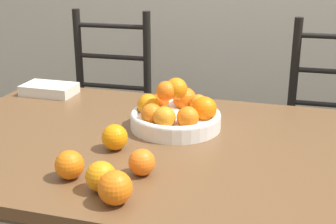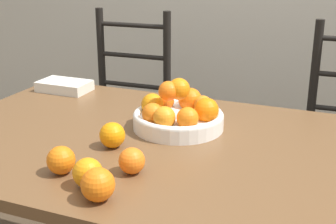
{
  "view_description": "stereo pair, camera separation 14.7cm",
  "coord_description": "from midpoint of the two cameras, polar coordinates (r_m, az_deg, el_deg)",
  "views": [
    {
      "loc": [
        0.33,
        -1.29,
        1.34
      ],
      "look_at": [
        -0.06,
        0.04,
        0.86
      ],
      "focal_mm": 50.0,
      "sensor_mm": 36.0,
      "label": 1
    },
    {
      "loc": [
        0.47,
        -1.24,
        1.34
      ],
      "look_at": [
        -0.06,
        0.04,
        0.86
      ],
      "focal_mm": 50.0,
      "sensor_mm": 36.0,
      "label": 2
    }
  ],
  "objects": [
    {
      "name": "dining_table",
      "position": [
        1.49,
        4.44,
        -7.48
      ],
      "size": [
        1.66,
        0.96,
        0.77
      ],
      "color": "brown",
      "rests_on": "ground_plane"
    },
    {
      "name": "orange_loose_4",
      "position": [
        1.27,
        -9.7,
        -5.88
      ],
      "size": [
        0.08,
        0.08,
        0.08
      ],
      "color": "orange",
      "rests_on": "dining_table"
    },
    {
      "name": "chair_left",
      "position": [
        2.44,
        -3.69,
        -1.06
      ],
      "size": [
        0.43,
        0.41,
        1.05
      ],
      "rotation": [
        0.0,
        0.0,
        0.03
      ],
      "color": "black",
      "rests_on": "ground_plane"
    },
    {
      "name": "orange_loose_2",
      "position": [
        1.25,
        -1.08,
        -6.05
      ],
      "size": [
        0.07,
        0.07,
        0.07
      ],
      "color": "orange",
      "rests_on": "dining_table"
    },
    {
      "name": "orange_loose_3",
      "position": [
        1.19,
        -6.28,
        -7.47
      ],
      "size": [
        0.08,
        0.08,
        0.08
      ],
      "color": "orange",
      "rests_on": "dining_table"
    },
    {
      "name": "book_stack",
      "position": [
        2.01,
        -10.49,
        3.11
      ],
      "size": [
        0.21,
        0.13,
        0.04
      ],
      "color": "silver",
      "rests_on": "dining_table"
    },
    {
      "name": "fruit_bowl",
      "position": [
        1.56,
        3.96,
        -0.21
      ],
      "size": [
        0.3,
        0.3,
        0.17
      ],
      "color": "white",
      "rests_on": "dining_table"
    },
    {
      "name": "orange_loose_1",
      "position": [
        1.12,
        -4.83,
        -8.91
      ],
      "size": [
        0.08,
        0.08,
        0.08
      ],
      "color": "orange",
      "rests_on": "dining_table"
    },
    {
      "name": "orange_loose_0",
      "position": [
        1.41,
        -3.87,
        -2.88
      ],
      "size": [
        0.08,
        0.08,
        0.08
      ],
      "color": "orange",
      "rests_on": "dining_table"
    }
  ]
}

